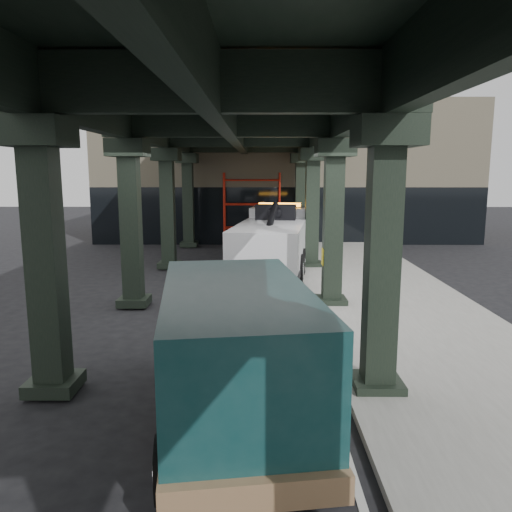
{
  "coord_description": "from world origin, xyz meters",
  "views": [
    {
      "loc": [
        0.42,
        -12.73,
        4.09
      ],
      "look_at": [
        0.32,
        1.27,
        1.7
      ],
      "focal_mm": 35.0,
      "sensor_mm": 36.0,
      "label": 1
    }
  ],
  "objects": [
    {
      "name": "ground",
      "position": [
        0.0,
        0.0,
        0.0
      ],
      "size": [
        90.0,
        90.0,
        0.0
      ],
      "primitive_type": "plane",
      "color": "black",
      "rests_on": "ground"
    },
    {
      "name": "sidewalk",
      "position": [
        4.5,
        2.0,
        0.07
      ],
      "size": [
        5.0,
        40.0,
        0.15
      ],
      "primitive_type": "cube",
      "color": "gray",
      "rests_on": "ground"
    },
    {
      "name": "lane_stripe",
      "position": [
        1.7,
        2.0,
        0.01
      ],
      "size": [
        0.12,
        38.0,
        0.01
      ],
      "primitive_type": "cube",
      "color": "silver",
      "rests_on": "ground"
    },
    {
      "name": "viaduct",
      "position": [
        -0.4,
        2.0,
        5.46
      ],
      "size": [
        7.4,
        32.0,
        6.4
      ],
      "color": "black",
      "rests_on": "ground"
    },
    {
      "name": "building",
      "position": [
        2.0,
        20.0,
        4.0
      ],
      "size": [
        22.0,
        10.0,
        8.0
      ],
      "primitive_type": "cube",
      "color": "#C6B793",
      "rests_on": "ground"
    },
    {
      "name": "scaffolding",
      "position": [
        0.0,
        14.64,
        2.11
      ],
      "size": [
        3.08,
        0.88,
        4.0
      ],
      "color": "red",
      "rests_on": "ground"
    },
    {
      "name": "tow_truck",
      "position": [
        1.04,
        7.53,
        1.39
      ],
      "size": [
        3.54,
        8.9,
        2.84
      ],
      "rotation": [
        0.0,
        0.0,
        -0.14
      ],
      "color": "black",
      "rests_on": "ground"
    },
    {
      "name": "towed_van",
      "position": [
        0.02,
        -5.07,
        1.27
      ],
      "size": [
        3.03,
        6.1,
        2.37
      ],
      "rotation": [
        0.0,
        0.0,
        0.14
      ],
      "color": "#10393A",
      "rests_on": "ground"
    }
  ]
}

